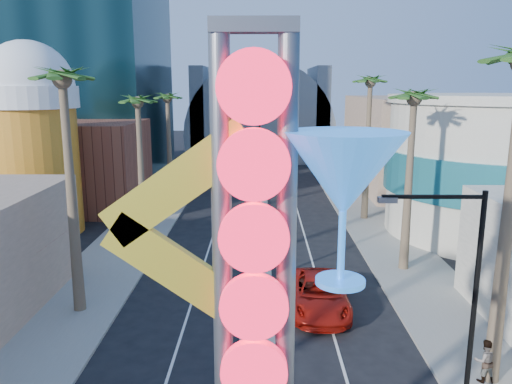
% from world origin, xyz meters
% --- Properties ---
extents(sidewalk_west, '(5.00, 100.00, 0.15)m').
position_xyz_m(sidewalk_west, '(-9.50, 35.00, 0.07)').
color(sidewalk_west, gray).
rests_on(sidewalk_west, ground).
extents(sidewalk_east, '(5.00, 100.00, 0.15)m').
position_xyz_m(sidewalk_east, '(9.50, 35.00, 0.07)').
color(sidewalk_east, gray).
rests_on(sidewalk_east, ground).
extents(median, '(1.60, 84.00, 0.15)m').
position_xyz_m(median, '(0.00, 38.00, 0.07)').
color(median, gray).
rests_on(median, ground).
extents(brick_filler_west, '(10.00, 10.00, 8.00)m').
position_xyz_m(brick_filler_west, '(-16.00, 38.00, 4.00)').
color(brick_filler_west, brown).
rests_on(brick_filler_west, ground).
extents(filler_east, '(10.00, 20.00, 10.00)m').
position_xyz_m(filler_east, '(16.00, 48.00, 5.00)').
color(filler_east, tan).
rests_on(filler_east, ground).
extents(beer_mug, '(7.00, 7.00, 14.50)m').
position_xyz_m(beer_mug, '(-17.00, 30.00, 7.84)').
color(beer_mug, '#BD7F19').
rests_on(beer_mug, ground).
extents(turquoise_building, '(16.60, 16.60, 10.60)m').
position_xyz_m(turquoise_building, '(18.00, 30.00, 5.25)').
color(turquoise_building, '#BCB69F').
rests_on(turquoise_building, ground).
extents(canopy, '(22.00, 16.00, 22.00)m').
position_xyz_m(canopy, '(0.00, 72.00, 4.31)').
color(canopy, slate).
rests_on(canopy, ground).
extents(neon_sign, '(6.53, 2.60, 12.55)m').
position_xyz_m(neon_sign, '(0.82, 2.96, 7.31)').
color(neon_sign, gray).
rests_on(neon_sign, ground).
extents(streetlight_0, '(3.79, 0.25, 8.00)m').
position_xyz_m(streetlight_0, '(0.55, 20.00, 4.88)').
color(streetlight_0, black).
rests_on(streetlight_0, ground).
extents(streetlight_1, '(3.79, 0.25, 8.00)m').
position_xyz_m(streetlight_1, '(-0.55, 44.00, 4.88)').
color(streetlight_1, black).
rests_on(streetlight_1, ground).
extents(streetlight_2, '(3.45, 0.25, 8.00)m').
position_xyz_m(streetlight_2, '(6.72, 8.00, 4.83)').
color(streetlight_2, black).
rests_on(streetlight_2, ground).
extents(palm_1, '(2.40, 2.40, 12.70)m').
position_xyz_m(palm_1, '(-9.00, 16.00, 10.82)').
color(palm_1, brown).
rests_on(palm_1, ground).
extents(palm_2, '(2.40, 2.40, 11.20)m').
position_xyz_m(palm_2, '(-9.00, 30.00, 9.48)').
color(palm_2, brown).
rests_on(palm_2, ground).
extents(palm_3, '(2.40, 2.40, 11.20)m').
position_xyz_m(palm_3, '(-9.00, 42.00, 9.48)').
color(palm_3, brown).
rests_on(palm_3, ground).
extents(palm_6, '(2.40, 2.40, 11.70)m').
position_xyz_m(palm_6, '(9.00, 22.00, 9.93)').
color(palm_6, brown).
rests_on(palm_6, ground).
extents(palm_7, '(2.40, 2.40, 12.70)m').
position_xyz_m(palm_7, '(9.00, 34.00, 10.82)').
color(palm_7, brown).
rests_on(palm_7, ground).
extents(red_pickup, '(3.21, 6.32, 1.71)m').
position_xyz_m(red_pickup, '(3.16, 16.35, 0.86)').
color(red_pickup, '#B4170D').
rests_on(red_pickup, ground).
extents(pedestrian_b, '(0.84, 0.66, 1.71)m').
position_xyz_m(pedestrian_b, '(8.67, 9.89, 1.00)').
color(pedestrian_b, gray).
rests_on(pedestrian_b, sidewalk_east).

